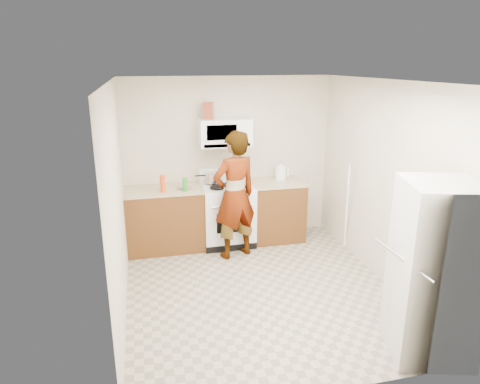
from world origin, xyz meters
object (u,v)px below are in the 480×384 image
object	(u,v)px
gas_range	(227,213)
microwave	(225,132)
fridge	(435,271)
person	(235,196)
saucepan	(213,178)
kettle	(281,173)

from	to	relation	value
gas_range	microwave	world-z (taller)	microwave
gas_range	fridge	size ratio (longest dim) A/B	0.66
person	saucepan	distance (m)	0.64
person	fridge	bearing A→B (deg)	98.99
microwave	fridge	xyz separation A→B (m)	(1.35, -3.10, -0.85)
microwave	saucepan	distance (m)	0.70
gas_range	kettle	bearing A→B (deg)	6.51
saucepan	person	bearing A→B (deg)	-70.87
gas_range	saucepan	distance (m)	0.58
fridge	saucepan	world-z (taller)	fridge
gas_range	person	distance (m)	0.63
kettle	person	bearing A→B (deg)	-157.60
gas_range	saucepan	size ratio (longest dim) A/B	4.48
gas_range	saucepan	world-z (taller)	gas_range
kettle	gas_range	bearing A→B (deg)	175.30
fridge	gas_range	bearing A→B (deg)	130.80
microwave	person	bearing A→B (deg)	-88.71
saucepan	fridge	bearing A→B (deg)	-63.47
person	kettle	distance (m)	1.04
saucepan	gas_range	bearing A→B (deg)	-32.31
fridge	kettle	bearing A→B (deg)	115.19
microwave	person	size ratio (longest dim) A/B	0.42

